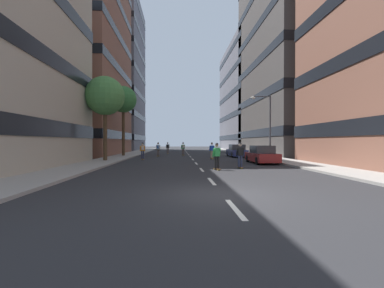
% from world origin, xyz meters
% --- Properties ---
extents(ground_plane, '(139.58, 139.58, 0.00)m').
position_xyz_m(ground_plane, '(0.00, 23.26, 0.00)').
color(ground_plane, '#28282B').
extents(sidewalk_left, '(2.95, 63.97, 0.14)m').
position_xyz_m(sidewalk_left, '(-8.29, 26.17, 0.07)').
color(sidewalk_left, '#9E9991').
rests_on(sidewalk_left, ground_plane).
extents(sidewalk_right, '(2.95, 63.97, 0.14)m').
position_xyz_m(sidewalk_right, '(8.29, 26.17, 0.07)').
color(sidewalk_right, '#9E9991').
rests_on(sidewalk_right, ground_plane).
extents(lane_markings, '(0.16, 52.20, 0.01)m').
position_xyz_m(lane_markings, '(0.00, 23.00, 0.00)').
color(lane_markings, silver).
rests_on(lane_markings, ground_plane).
extents(building_left_mid, '(12.17, 17.91, 32.29)m').
position_xyz_m(building_left_mid, '(-15.79, 28.69, 16.23)').
color(building_left_mid, brown).
rests_on(building_left_mid, ground_plane).
extents(building_left_far, '(12.17, 17.37, 32.24)m').
position_xyz_m(building_left_far, '(-15.79, 48.91, 16.21)').
color(building_left_far, slate).
rests_on(building_left_far, ground_plane).
extents(building_right_mid, '(12.17, 20.99, 30.61)m').
position_xyz_m(building_right_mid, '(15.79, 28.69, 15.39)').
color(building_right_mid, '#4C4744').
rests_on(building_right_mid, ground_plane).
extents(building_right_far, '(12.17, 23.75, 23.30)m').
position_xyz_m(building_right_far, '(15.79, 48.91, 11.74)').
color(building_right_far, slate).
rests_on(building_right_far, ground_plane).
extents(parked_car_near, '(1.82, 4.40, 1.52)m').
position_xyz_m(parked_car_near, '(5.62, 12.90, 0.70)').
color(parked_car_near, maroon).
rests_on(parked_car_near, ground_plane).
extents(parked_car_mid, '(1.82, 4.40, 1.52)m').
position_xyz_m(parked_car_mid, '(5.62, 22.35, 0.70)').
color(parked_car_mid, navy).
rests_on(parked_car_mid, ground_plane).
extents(street_tree_near, '(3.58, 3.58, 7.76)m').
position_xyz_m(street_tree_near, '(-8.29, 15.51, 6.06)').
color(street_tree_near, '#4C3823').
rests_on(street_tree_near, sidewalk_left).
extents(street_tree_mid, '(3.27, 3.27, 8.59)m').
position_xyz_m(street_tree_mid, '(-8.29, 23.62, 7.01)').
color(street_tree_mid, '#4C3823').
rests_on(street_tree_mid, sidewalk_left).
extents(streetlamp_right, '(2.13, 0.30, 6.50)m').
position_xyz_m(streetlamp_right, '(7.63, 17.47, 4.14)').
color(streetlamp_right, '#3F3F44').
rests_on(streetlamp_right, sidewalk_right).
extents(skater_0, '(0.54, 0.91, 1.78)m').
position_xyz_m(skater_0, '(-3.10, 31.02, 0.98)').
color(skater_0, brown).
rests_on(skater_0, ground_plane).
extents(skater_1, '(0.56, 0.92, 1.78)m').
position_xyz_m(skater_1, '(2.10, 18.77, 0.98)').
color(skater_1, brown).
rests_on(skater_1, ground_plane).
extents(skater_2, '(0.57, 0.92, 1.78)m').
position_xyz_m(skater_2, '(0.98, 7.84, 0.98)').
color(skater_2, brown).
rests_on(skater_2, ground_plane).
extents(skater_3, '(0.57, 0.92, 1.78)m').
position_xyz_m(skater_3, '(-0.83, 26.46, 1.02)').
color(skater_3, brown).
rests_on(skater_3, ground_plane).
extents(skater_4, '(0.56, 0.92, 1.78)m').
position_xyz_m(skater_4, '(-4.06, 24.13, 1.02)').
color(skater_4, brown).
rests_on(skater_4, ground_plane).
extents(skater_5, '(0.57, 0.92, 1.78)m').
position_xyz_m(skater_5, '(-5.20, 18.05, 1.02)').
color(skater_5, brown).
rests_on(skater_5, ground_plane).
extents(skater_6, '(0.53, 0.90, 1.78)m').
position_xyz_m(skater_6, '(2.75, 8.74, 0.98)').
color(skater_6, brown).
rests_on(skater_6, ground_plane).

